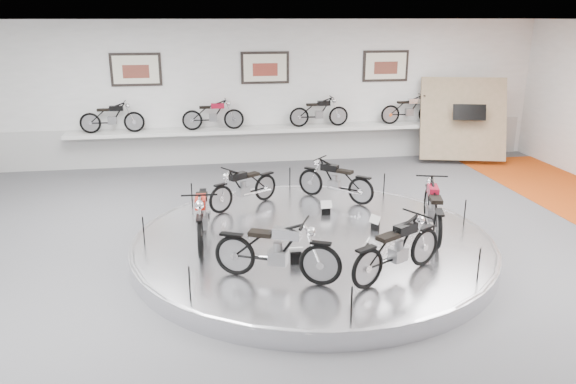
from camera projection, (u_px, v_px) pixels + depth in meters
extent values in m
plane|color=#535356|center=(316.00, 259.00, 9.86)|extent=(16.00, 16.00, 0.00)
plane|color=white|center=(320.00, 21.00, 8.66)|extent=(16.00, 16.00, 0.00)
plane|color=white|center=(265.00, 93.00, 15.85)|extent=(16.00, 0.00, 16.00)
cube|color=#BCBCBA|center=(266.00, 143.00, 16.27)|extent=(15.68, 0.04, 1.10)
cylinder|color=silver|center=(312.00, 244.00, 10.10)|extent=(6.40, 6.40, 0.30)
torus|color=#B2B2BA|center=(312.00, 238.00, 10.06)|extent=(6.40, 6.40, 0.10)
cube|color=silver|center=(267.00, 130.00, 15.87)|extent=(11.00, 0.55, 0.10)
cube|color=silver|center=(136.00, 70.00, 15.06)|extent=(1.35, 0.06, 0.88)
cube|color=silver|center=(265.00, 68.00, 15.60)|extent=(1.35, 0.06, 0.88)
cube|color=silver|center=(386.00, 66.00, 16.14)|extent=(1.35, 0.06, 0.88)
cube|color=#A08468|center=(463.00, 119.00, 16.09)|extent=(2.56, 1.52, 2.30)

